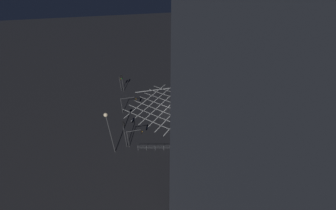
{
  "coord_description": "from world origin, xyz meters",
  "views": [
    {
      "loc": [
        -31.36,
        7.49,
        24.57
      ],
      "look_at": [
        0.0,
        0.0,
        0.6
      ],
      "focal_mm": 20.0,
      "sensor_mm": 36.0,
      "label": 1
    }
  ],
  "objects_px": {
    "traffic_light_se_cross": "(187,74)",
    "waiting_car": "(208,91)",
    "street_lamp_east": "(228,66)",
    "traffic_light_nw_cross": "(136,134)",
    "street_tree_far": "(200,65)",
    "traffic_light_ne_main": "(122,80)",
    "street_tree_near": "(250,125)",
    "traffic_light_nw_main": "(124,129)",
    "street_lamp_west": "(197,59)",
    "street_lamp_far": "(108,124)",
    "traffic_light_median_south": "(211,91)",
    "traffic_light_ne_cross": "(120,81)",
    "traffic_light_sw_main": "(227,116)",
    "traffic_light_median_north": "(129,101)"
  },
  "relations": [
    {
      "from": "traffic_light_se_cross",
      "to": "waiting_car",
      "type": "xyz_separation_m",
      "value": [
        -6.18,
        -3.56,
        -1.98
      ]
    },
    {
      "from": "waiting_car",
      "to": "street_lamp_east",
      "type": "bearing_deg",
      "value": 160.0
    },
    {
      "from": "traffic_light_nw_cross",
      "to": "street_tree_far",
      "type": "height_order",
      "value": "street_tree_far"
    },
    {
      "from": "traffic_light_ne_main",
      "to": "street_tree_near",
      "type": "distance_m",
      "value": 29.05
    },
    {
      "from": "traffic_light_nw_main",
      "to": "street_tree_far",
      "type": "relative_size",
      "value": 0.88
    },
    {
      "from": "street_tree_near",
      "to": "street_tree_far",
      "type": "height_order",
      "value": "street_tree_far"
    },
    {
      "from": "street_lamp_east",
      "to": "traffic_light_nw_cross",
      "type": "bearing_deg",
      "value": 117.64
    },
    {
      "from": "traffic_light_se_cross",
      "to": "street_lamp_east",
      "type": "relative_size",
      "value": 0.34
    },
    {
      "from": "street_lamp_west",
      "to": "street_tree_far",
      "type": "bearing_deg",
      "value": -45.87
    },
    {
      "from": "street_lamp_far",
      "to": "street_tree_near",
      "type": "bearing_deg",
      "value": -95.45
    },
    {
      "from": "traffic_light_median_south",
      "to": "traffic_light_nw_main",
      "type": "xyz_separation_m",
      "value": [
        -7.58,
        18.65,
        -0.09
      ]
    },
    {
      "from": "traffic_light_ne_cross",
      "to": "traffic_light_se_cross",
      "type": "bearing_deg",
      "value": 0.57
    },
    {
      "from": "traffic_light_se_cross",
      "to": "street_lamp_east",
      "type": "height_order",
      "value": "street_lamp_east"
    },
    {
      "from": "traffic_light_median_south",
      "to": "street_lamp_west",
      "type": "xyz_separation_m",
      "value": [
        10.96,
        -0.7,
        2.67
      ]
    },
    {
      "from": "traffic_light_nw_cross",
      "to": "street_tree_near",
      "type": "height_order",
      "value": "street_tree_near"
    },
    {
      "from": "street_lamp_west",
      "to": "traffic_light_ne_main",
      "type": "bearing_deg",
      "value": 94.81
    },
    {
      "from": "street_lamp_east",
      "to": "street_lamp_far",
      "type": "relative_size",
      "value": 1.26
    },
    {
      "from": "traffic_light_se_cross",
      "to": "waiting_car",
      "type": "bearing_deg",
      "value": 119.96
    },
    {
      "from": "traffic_light_nw_cross",
      "to": "street_lamp_east",
      "type": "distance_m",
      "value": 24.69
    },
    {
      "from": "traffic_light_sw_main",
      "to": "traffic_light_median_north",
      "type": "relative_size",
      "value": 1.01
    },
    {
      "from": "traffic_light_sw_main",
      "to": "street_lamp_far",
      "type": "xyz_separation_m",
      "value": [
        -1.28,
        20.31,
        3.48
      ]
    },
    {
      "from": "traffic_light_ne_main",
      "to": "traffic_light_ne_cross",
      "type": "height_order",
      "value": "traffic_light_ne_main"
    },
    {
      "from": "traffic_light_se_cross",
      "to": "street_tree_far",
      "type": "height_order",
      "value": "street_tree_far"
    },
    {
      "from": "traffic_light_sw_main",
      "to": "waiting_car",
      "type": "bearing_deg",
      "value": -8.26
    },
    {
      "from": "traffic_light_nw_cross",
      "to": "street_lamp_east",
      "type": "height_order",
      "value": "street_lamp_east"
    },
    {
      "from": "traffic_light_sw_main",
      "to": "street_lamp_east",
      "type": "height_order",
      "value": "street_lamp_east"
    },
    {
      "from": "traffic_light_sw_main",
      "to": "waiting_car",
      "type": "distance_m",
      "value": 12.0
    },
    {
      "from": "traffic_light_ne_cross",
      "to": "street_lamp_east",
      "type": "xyz_separation_m",
      "value": [
        -7.18,
        -23.38,
        4.48
      ]
    },
    {
      "from": "street_lamp_far",
      "to": "street_tree_near",
      "type": "distance_m",
      "value": 22.98
    },
    {
      "from": "traffic_light_median_south",
      "to": "traffic_light_ne_main",
      "type": "bearing_deg",
      "value": -27.04
    },
    {
      "from": "traffic_light_median_south",
      "to": "street_tree_far",
      "type": "bearing_deg",
      "value": -100.12
    },
    {
      "from": "street_lamp_west",
      "to": "street_lamp_far",
      "type": "bearing_deg",
      "value": 133.36
    },
    {
      "from": "traffic_light_se_cross",
      "to": "street_tree_far",
      "type": "bearing_deg",
      "value": -150.8
    },
    {
      "from": "traffic_light_nw_cross",
      "to": "traffic_light_sw_main",
      "type": "relative_size",
      "value": 0.99
    },
    {
      "from": "traffic_light_ne_cross",
      "to": "waiting_car",
      "type": "xyz_separation_m",
      "value": [
        -6.02,
        -20.18,
        -2.14
      ]
    },
    {
      "from": "traffic_light_median_south",
      "to": "street_tree_near",
      "type": "xyz_separation_m",
      "value": [
        -11.35,
        -2.05,
        -0.09
      ]
    },
    {
      "from": "traffic_light_ne_main",
      "to": "street_tree_far",
      "type": "relative_size",
      "value": 0.89
    },
    {
      "from": "street_lamp_west",
      "to": "street_tree_near",
      "type": "bearing_deg",
      "value": -176.53
    },
    {
      "from": "traffic_light_nw_cross",
      "to": "street_lamp_far",
      "type": "relative_size",
      "value": 0.45
    },
    {
      "from": "traffic_light_nw_main",
      "to": "street_lamp_west",
      "type": "height_order",
      "value": "street_lamp_west"
    },
    {
      "from": "traffic_light_ne_main",
      "to": "street_lamp_east",
      "type": "distance_m",
      "value": 24.22
    },
    {
      "from": "traffic_light_nw_main",
      "to": "waiting_car",
      "type": "distance_m",
      "value": 23.18
    },
    {
      "from": "traffic_light_se_cross",
      "to": "street_lamp_west",
      "type": "height_order",
      "value": "street_lamp_west"
    },
    {
      "from": "street_tree_far",
      "to": "traffic_light_se_cross",
      "type": "bearing_deg",
      "value": 119.2
    },
    {
      "from": "street_lamp_east",
      "to": "street_tree_far",
      "type": "xyz_separation_m",
      "value": [
        9.81,
        2.37,
        -3.77
      ]
    },
    {
      "from": "waiting_car",
      "to": "traffic_light_nw_main",
      "type": "bearing_deg",
      "value": 29.58
    },
    {
      "from": "street_lamp_west",
      "to": "street_tree_far",
      "type": "height_order",
      "value": "street_lamp_west"
    },
    {
      "from": "traffic_light_ne_main",
      "to": "street_lamp_west",
      "type": "xyz_separation_m",
      "value": [
        1.6,
        -19.03,
        2.8
      ]
    },
    {
      "from": "traffic_light_ne_cross",
      "to": "street_tree_near",
      "type": "distance_m",
      "value": 29.7
    },
    {
      "from": "traffic_light_ne_cross",
      "to": "waiting_car",
      "type": "relative_size",
      "value": 0.83
    }
  ]
}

